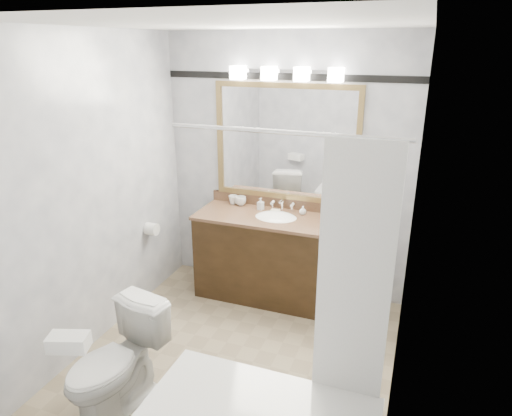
# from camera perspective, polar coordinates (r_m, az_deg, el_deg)

# --- Properties ---
(room) EXTENTS (2.42, 2.62, 2.52)m
(room) POSITION_cam_1_polar(r_m,az_deg,el_deg) (3.24, -2.94, -0.56)
(room) COLOR gray
(room) RESTS_ON ground
(vanity) EXTENTS (1.53, 0.58, 0.97)m
(vanity) POSITION_cam_1_polar(r_m,az_deg,el_deg) (4.44, 2.43, -6.03)
(vanity) COLOR black
(vanity) RESTS_ON ground
(mirror) EXTENTS (1.40, 0.04, 1.10)m
(mirror) POSITION_cam_1_polar(r_m,az_deg,el_deg) (4.34, 3.73, 8.12)
(mirror) COLOR olive
(mirror) RESTS_ON room
(vanity_light_bar) EXTENTS (1.02, 0.14, 0.12)m
(vanity_light_bar) POSITION_cam_1_polar(r_m,az_deg,el_deg) (4.20, 3.71, 16.46)
(vanity_light_bar) COLOR silver
(vanity_light_bar) RESTS_ON room
(accent_stripe) EXTENTS (2.40, 0.01, 0.06)m
(accent_stripe) POSITION_cam_1_polar(r_m,az_deg,el_deg) (4.27, 3.96, 16.06)
(accent_stripe) COLOR black
(accent_stripe) RESTS_ON room
(tp_roll) EXTENTS (0.11, 0.12, 0.12)m
(tp_roll) POSITION_cam_1_polar(r_m,az_deg,el_deg) (4.50, -12.90, -2.57)
(tp_roll) COLOR white
(tp_roll) RESTS_ON room
(toilet) EXTENTS (0.55, 0.79, 0.74)m
(toilet) POSITION_cam_1_polar(r_m,az_deg,el_deg) (3.35, -17.22, -18.09)
(toilet) COLOR white
(toilet) RESTS_ON ground
(tissue_box) EXTENTS (0.25, 0.19, 0.09)m
(tissue_box) POSITION_cam_1_polar(r_m,az_deg,el_deg) (2.90, -22.38, -15.25)
(tissue_box) COLOR white
(tissue_box) RESTS_ON toilet
(coffee_maker) EXTENTS (0.18, 0.23, 0.34)m
(coffee_maker) POSITION_cam_1_polar(r_m,az_deg,el_deg) (4.04, 10.59, -0.04)
(coffee_maker) COLOR black
(coffee_maker) RESTS_ON vanity
(cup_left) EXTENTS (0.13, 0.13, 0.09)m
(cup_left) POSITION_cam_1_polar(r_m,az_deg,el_deg) (4.57, -1.93, 0.90)
(cup_left) COLOR white
(cup_left) RESTS_ON vanity
(cup_right) EXTENTS (0.11, 0.11, 0.09)m
(cup_right) POSITION_cam_1_polar(r_m,az_deg,el_deg) (4.62, -2.87, 1.05)
(cup_right) COLOR white
(cup_right) RESTS_ON vanity
(soap_bottle_a) EXTENTS (0.07, 0.07, 0.12)m
(soap_bottle_a) POSITION_cam_1_polar(r_m,az_deg,el_deg) (4.45, 0.57, 0.53)
(soap_bottle_a) COLOR white
(soap_bottle_a) RESTS_ON vanity
(soap_bottle_b) EXTENTS (0.09, 0.09, 0.08)m
(soap_bottle_b) POSITION_cam_1_polar(r_m,az_deg,el_deg) (4.34, 5.88, -0.29)
(soap_bottle_b) COLOR white
(soap_bottle_b) RESTS_ON vanity
(soap_bar) EXTENTS (0.08, 0.05, 0.03)m
(soap_bar) POSITION_cam_1_polar(r_m,az_deg,el_deg) (4.39, 2.44, -0.37)
(soap_bar) COLOR beige
(soap_bar) RESTS_ON vanity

